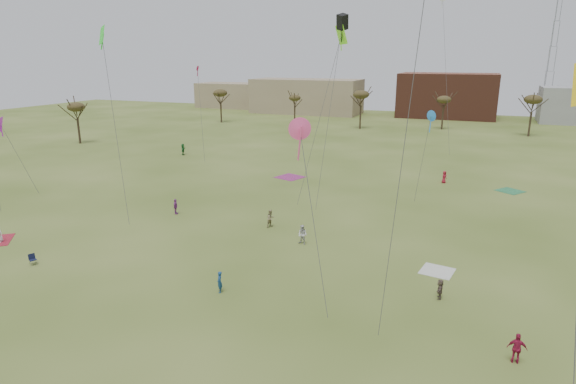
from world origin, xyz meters
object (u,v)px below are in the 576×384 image
at_px(flyer_near_right, 220,282).
at_px(spectator_fore_a, 517,348).
at_px(radio_tower, 553,46).
at_px(camp_chair_left, 33,262).

xyz_separation_m(flyer_near_right, spectator_fore_a, (19.11, -1.23, 0.10)).
bearing_deg(flyer_near_right, radio_tower, 132.08).
bearing_deg(camp_chair_left, flyer_near_right, -59.54).
relative_size(camp_chair_left, radio_tower, 0.02).
distance_m(spectator_fore_a, camp_chair_left, 35.47).
bearing_deg(camp_chair_left, spectator_fore_a, -64.20).
xyz_separation_m(flyer_near_right, camp_chair_left, (-16.36, -1.42, -0.52)).
height_order(flyer_near_right, spectator_fore_a, spectator_fore_a).
bearing_deg(radio_tower, spectator_fore_a, -96.01).
distance_m(flyer_near_right, radio_tower, 126.64).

